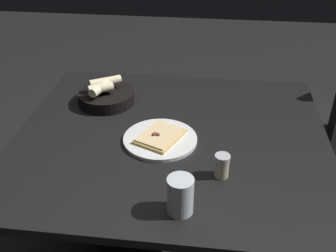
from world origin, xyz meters
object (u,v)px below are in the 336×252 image
object	(u,v)px
pepper_shaker	(222,167)
bread_basket	(106,95)
beer_glass	(180,197)
dining_table	(171,147)
pizza_plate	(160,138)
chair_near	(334,117)

from	to	relation	value
pepper_shaker	bread_basket	bearing A→B (deg)	48.33
bread_basket	beer_glass	size ratio (longest dim) A/B	2.05
dining_table	pizza_plate	distance (m)	0.09
pizza_plate	pepper_shaker	distance (m)	0.29
chair_near	dining_table	bearing A→B (deg)	127.63
dining_table	chair_near	bearing A→B (deg)	-52.37
pizza_plate	chair_near	xyz separation A→B (m)	(0.64, -0.81, -0.22)
pizza_plate	pepper_shaker	xyz separation A→B (m)	(-0.18, -0.23, 0.03)
dining_table	bread_basket	distance (m)	0.39
pizza_plate	pepper_shaker	size ratio (longest dim) A/B	3.40
dining_table	bread_basket	xyz separation A→B (m)	(0.23, 0.31, 0.09)
dining_table	chair_near	size ratio (longest dim) A/B	1.25
beer_glass	bread_basket	bearing A→B (deg)	31.47
dining_table	bread_basket	world-z (taller)	bread_basket
pizza_plate	chair_near	bearing A→B (deg)	-51.70
dining_table	pizza_plate	bearing A→B (deg)	140.22
dining_table	chair_near	xyz separation A→B (m)	(0.60, -0.78, -0.16)
pizza_plate	bread_basket	size ratio (longest dim) A/B	1.14
dining_table	pizza_plate	world-z (taller)	pizza_plate
pizza_plate	bread_basket	xyz separation A→B (m)	(0.27, 0.27, 0.02)
pizza_plate	bread_basket	world-z (taller)	bread_basket
chair_near	pepper_shaker	bearing A→B (deg)	144.48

